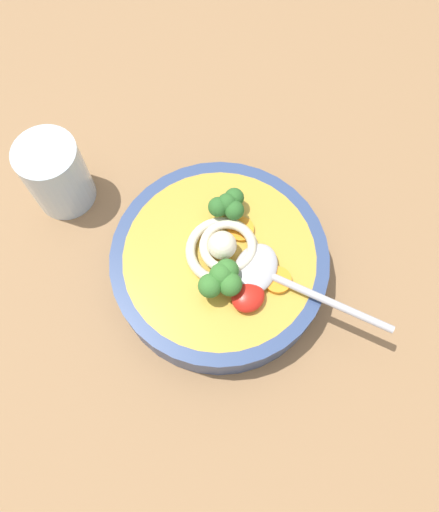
# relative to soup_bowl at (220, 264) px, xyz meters

# --- Properties ---
(table_slab) EXTENTS (1.19, 1.19, 0.04)m
(table_slab) POSITION_rel_soup_bowl_xyz_m (-0.02, -0.02, -0.05)
(table_slab) COLOR #936D47
(table_slab) RESTS_ON ground
(soup_bowl) EXTENTS (0.24, 0.24, 0.05)m
(soup_bowl) POSITION_rel_soup_bowl_xyz_m (0.00, 0.00, 0.00)
(soup_bowl) COLOR #334775
(soup_bowl) RESTS_ON table_slab
(noodle_pile) EXTENTS (0.09, 0.08, 0.03)m
(noodle_pile) POSITION_rel_soup_bowl_xyz_m (0.01, 0.00, 0.03)
(noodle_pile) COLOR beige
(noodle_pile) RESTS_ON soup_bowl
(soup_spoon) EXTENTS (0.09, 0.17, 0.02)m
(soup_spoon) POSITION_rel_soup_bowl_xyz_m (0.02, -0.05, 0.03)
(soup_spoon) COLOR #B7B7BC
(soup_spoon) RESTS_ON soup_bowl
(chili_sauce_dollop) EXTENTS (0.04, 0.03, 0.02)m
(chili_sauce_dollop) POSITION_rel_soup_bowl_xyz_m (-0.01, -0.05, 0.03)
(chili_sauce_dollop) COLOR red
(chili_sauce_dollop) RESTS_ON soup_bowl
(broccoli_floret_front) EXTENTS (0.04, 0.04, 0.03)m
(broccoli_floret_front) POSITION_rel_soup_bowl_xyz_m (0.04, 0.03, 0.04)
(broccoli_floret_front) COLOR #7A9E60
(broccoli_floret_front) RESTS_ON soup_bowl
(broccoli_floret_center) EXTENTS (0.05, 0.04, 0.04)m
(broccoli_floret_center) POSITION_rel_soup_bowl_xyz_m (-0.02, -0.03, 0.05)
(broccoli_floret_center) COLOR #7A9E60
(broccoli_floret_center) RESTS_ON soup_bowl
(carrot_slice_beside_noodles) EXTENTS (0.03, 0.03, 0.00)m
(carrot_slice_beside_noodles) POSITION_rel_soup_bowl_xyz_m (0.04, 0.01, 0.03)
(carrot_slice_beside_noodles) COLOR orange
(carrot_slice_beside_noodles) RESTS_ON soup_bowl
(carrot_slice_far) EXTENTS (0.03, 0.03, 0.01)m
(carrot_slice_far) POSITION_rel_soup_bowl_xyz_m (0.02, -0.06, 0.03)
(carrot_slice_far) COLOR orange
(carrot_slice_far) RESTS_ON soup_bowl
(drinking_glass) EXTENTS (0.07, 0.07, 0.09)m
(drinking_glass) POSITION_rel_soup_bowl_xyz_m (-0.06, 0.21, 0.02)
(drinking_glass) COLOR silver
(drinking_glass) RESTS_ON table_slab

